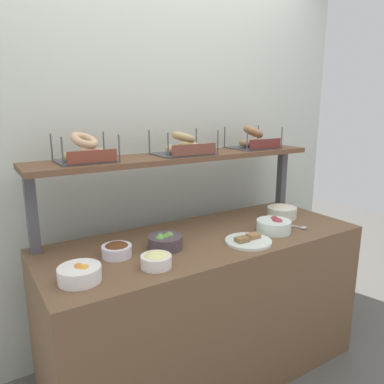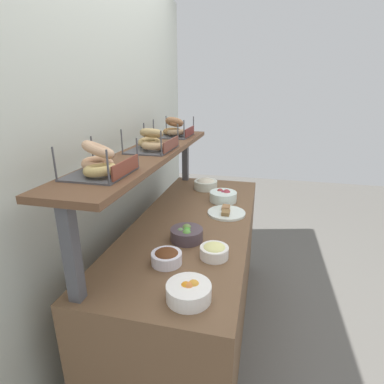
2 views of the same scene
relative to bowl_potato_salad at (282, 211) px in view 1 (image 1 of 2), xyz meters
The scene contains 17 objects.
ground_plane 1.09m from the bowl_potato_salad, behind, with size 8.00×8.00×0.00m, color #595651.
back_wall 0.86m from the bowl_potato_salad, 140.91° to the left, with size 3.00×0.06×2.40m, color beige.
deli_counter 0.78m from the bowl_potato_salad, behind, with size 1.80×0.70×0.85m, color brown.
shelf_riser_left 1.49m from the bowl_potato_salad, behind, with size 0.05×0.05×0.40m, color #4C4C51.
shelf_riser_right 0.35m from the bowl_potato_salad, 46.54° to the left, with size 0.05×0.05×0.40m, color #4C4C51.
upper_shelf 0.76m from the bowl_potato_salad, 160.05° to the left, with size 1.76×0.32×0.03m, color brown.
bowl_potato_salad is the anchor object (origin of this frame).
bowl_beet_salad 0.30m from the bowl_potato_salad, 143.90° to the right, with size 0.20×0.20×0.09m.
bowl_fruit_salad 1.37m from the bowl_potato_salad, behind, with size 0.18×0.18×0.08m.
bowl_egg_salad 1.06m from the bowl_potato_salad, 166.76° to the right, with size 0.14×0.14×0.07m.
bowl_chocolate_spread 1.14m from the bowl_potato_salad, behind, with size 0.14×0.14×0.07m.
bowl_veggie_mix 0.89m from the bowl_potato_salad, behind, with size 0.18×0.18×0.08m.
serving_plate_white 0.54m from the bowl_potato_salad, 154.29° to the right, with size 0.25×0.25×0.04m.
serving_spoon_near_plate 0.21m from the bowl_potato_salad, 110.75° to the right, with size 0.09×0.16×0.01m.
bagel_basket_plain 1.28m from the bowl_potato_salad, 168.65° to the left, with size 0.29×0.26×0.16m.
bagel_basket_sesame 0.78m from the bowl_potato_salad, 160.97° to the left, with size 0.34×0.26×0.14m.
bagel_basket_everything 0.50m from the bowl_potato_salad, 104.57° to the left, with size 0.31×0.26×0.16m.
Camera 1 is at (-1.09, -1.59, 1.56)m, focal length 34.54 mm.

